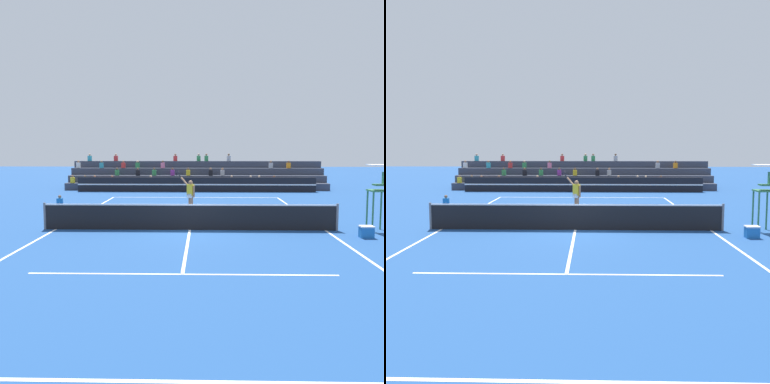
{
  "view_description": "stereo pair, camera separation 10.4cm",
  "coord_description": "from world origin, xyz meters",
  "views": [
    {
      "loc": [
        0.55,
        -18.03,
        3.35
      ],
      "look_at": [
        -0.03,
        4.55,
        1.1
      ],
      "focal_mm": 42.0,
      "sensor_mm": 36.0,
      "label": 1
    },
    {
      "loc": [
        0.66,
        -18.02,
        3.35
      ],
      "look_at": [
        -0.03,
        4.55,
        1.1
      ],
      "focal_mm": 42.0,
      "sensor_mm": 36.0,
      "label": 2
    }
  ],
  "objects": [
    {
      "name": "sponsor_banner_wall",
      "position": [
        0.0,
        15.82,
        0.55
      ],
      "size": [
        18.0,
        0.26,
        1.1
      ],
      "color": "black",
      "rests_on": "ground"
    },
    {
      "name": "tennis_net",
      "position": [
        0.0,
        0.0,
        0.54
      ],
      "size": [
        12.0,
        0.1,
        1.1
      ],
      "color": "slate",
      "rests_on": "ground"
    },
    {
      "name": "ground_plane",
      "position": [
        0.0,
        0.0,
        0.0
      ],
      "size": [
        120.0,
        120.0,
        0.0
      ],
      "primitive_type": "plane",
      "color": "navy"
    },
    {
      "name": "tennis_player",
      "position": [
        -0.11,
        4.29,
        0.98
      ],
      "size": [
        1.03,
        1.07,
        2.2
      ],
      "color": "#9E7051",
      "rests_on": "ground"
    },
    {
      "name": "equipment_cooler",
      "position": [
        6.63,
        -1.4,
        0.23
      ],
      "size": [
        0.5,
        0.38,
        0.45
      ],
      "color": "#1E66B2",
      "rests_on": "ground"
    },
    {
      "name": "bleacher_stand",
      "position": [
        -0.02,
        18.99,
        0.83
      ],
      "size": [
        20.63,
        3.8,
        2.83
      ],
      "color": "#383D4C",
      "rests_on": "ground"
    },
    {
      "name": "ball_kid_courtside",
      "position": [
        -7.05,
        5.33,
        0.33
      ],
      "size": [
        0.3,
        0.36,
        0.84
      ],
      "color": "black",
      "rests_on": "ground"
    },
    {
      "name": "tennis_ball",
      "position": [
        -0.69,
        6.48,
        0.03
      ],
      "size": [
        0.07,
        0.07,
        0.07
      ],
      "primitive_type": "sphere",
      "color": "#C6DB33",
      "rests_on": "ground"
    },
    {
      "name": "umpire_chair",
      "position": [
        7.57,
        -0.0,
        1.72
      ],
      "size": [
        0.76,
        0.84,
        2.67
      ],
      "color": "#337047",
      "rests_on": "ground"
    },
    {
      "name": "court_lines",
      "position": [
        0.0,
        0.0,
        0.0
      ],
      "size": [
        11.1,
        23.9,
        0.01
      ],
      "color": "white",
      "rests_on": "ground"
    }
  ]
}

